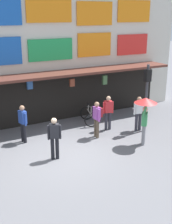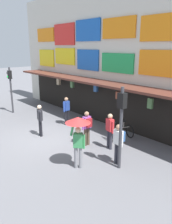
{
  "view_description": "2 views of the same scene",
  "coord_description": "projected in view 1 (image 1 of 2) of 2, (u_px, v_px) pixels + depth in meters",
  "views": [
    {
      "loc": [
        -4.26,
        -9.87,
        5.4
      ],
      "look_at": [
        1.67,
        1.13,
        1.24
      ],
      "focal_mm": 47.95,
      "sensor_mm": 36.0,
      "label": 1
    },
    {
      "loc": [
        9.73,
        -5.51,
        4.58
      ],
      "look_at": [
        1.07,
        1.86,
        1.26
      ],
      "focal_mm": 36.3,
      "sensor_mm": 36.0,
      "label": 2
    }
  ],
  "objects": [
    {
      "name": "ground_plane",
      "position": [
        63.0,
        156.0,
        11.87
      ],
      "size": [
        80.0,
        80.0,
        0.0
      ],
      "primitive_type": "plane",
      "color": "slate"
    },
    {
      "name": "shopfront",
      "position": [
        22.0,
        44.0,
        14.43
      ],
      "size": [
        18.0,
        2.6,
        8.0
      ],
      "color": "beige",
      "rests_on": "ground"
    },
    {
      "name": "traffic_light_far",
      "position": [
        147.0,
        87.0,
        13.75
      ],
      "size": [
        0.28,
        0.33,
        3.2
      ],
      "color": "#38383D",
      "rests_on": "ground"
    },
    {
      "name": "bicycle_parked",
      "position": [
        89.0,
        116.0,
        15.27
      ],
      "size": [
        1.02,
        1.32,
        1.05
      ],
      "color": "black",
      "rests_on": "ground"
    },
    {
      "name": "pedestrian_in_red",
      "position": [
        108.0,
        111.0,
        14.26
      ],
      "size": [
        0.52,
        0.29,
        1.68
      ],
      "color": "#2D2D38",
      "rests_on": "ground"
    },
    {
      "name": "pedestrian_in_black",
      "position": [
        23.0,
        122.0,
        12.85
      ],
      "size": [
        0.31,
        0.51,
        1.68
      ],
      "color": "black",
      "rests_on": "ground"
    },
    {
      "name": "pedestrian_with_umbrella",
      "position": [
        145.0,
        108.0,
        12.42
      ],
      "size": [
        0.96,
        0.96,
        2.08
      ],
      "color": "gray",
      "rests_on": "ground"
    },
    {
      "name": "pedestrian_in_green",
      "position": [
        54.0,
        136.0,
        11.35
      ],
      "size": [
        0.51,
        0.32,
        1.68
      ],
      "color": "black",
      "rests_on": "ground"
    },
    {
      "name": "pedestrian_in_yellow",
      "position": [
        138.0,
        111.0,
        14.15
      ],
      "size": [
        0.52,
        0.4,
        1.68
      ],
      "color": "#2D2D38",
      "rests_on": "ground"
    },
    {
      "name": "pedestrian_in_purple",
      "position": [
        97.0,
        117.0,
        13.36
      ],
      "size": [
        0.36,
        0.53,
        1.68
      ],
      "color": "brown",
      "rests_on": "ground"
    }
  ]
}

